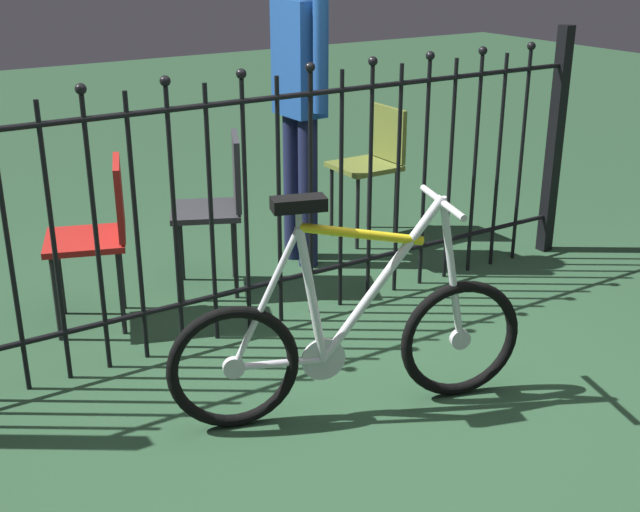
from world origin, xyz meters
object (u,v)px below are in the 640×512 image
(chair_red, at_px, (100,227))
(chair_olive, at_px, (374,157))
(bicycle, at_px, (350,339))
(person_visitor, at_px, (299,83))
(chair_charcoal, at_px, (219,198))

(chair_red, bearing_deg, chair_olive, 9.90)
(bicycle, relative_size, person_visitor, 0.81)
(chair_olive, bearing_deg, chair_red, -170.10)
(person_visitor, bearing_deg, chair_charcoal, -168.64)
(person_visitor, bearing_deg, chair_red, -171.12)
(bicycle, height_order, chair_red, bicycle)
(chair_charcoal, height_order, person_visitor, person_visitor)
(chair_charcoal, xyz_separation_m, person_visitor, (0.57, 0.11, 0.54))
(chair_red, distance_m, chair_charcoal, 0.68)
(bicycle, xyz_separation_m, chair_olive, (1.30, 1.65, 0.20))
(bicycle, bearing_deg, chair_olive, 51.68)
(bicycle, relative_size, chair_red, 1.70)
(chair_olive, xyz_separation_m, chair_charcoal, (-1.18, -0.24, -0.00))
(chair_olive, height_order, chair_red, chair_olive)
(chair_olive, relative_size, chair_red, 1.00)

